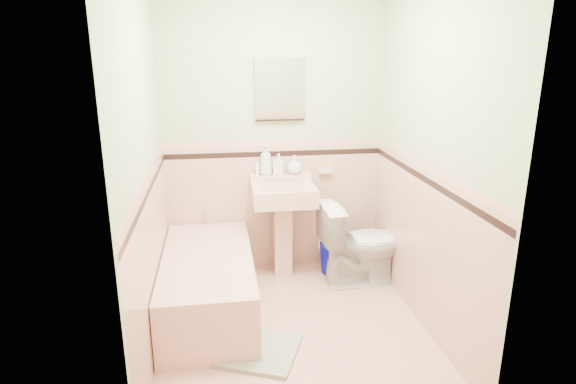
{
  "coord_description": "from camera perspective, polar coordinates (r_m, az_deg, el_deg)",
  "views": [
    {
      "loc": [
        -0.52,
        -3.21,
        2.03
      ],
      "look_at": [
        0.0,
        0.25,
        1.0
      ],
      "focal_mm": 30.12,
      "sensor_mm": 36.0,
      "label": 1
    }
  ],
  "objects": [
    {
      "name": "floor",
      "position": [
        3.83,
        0.57,
        -15.57
      ],
      "size": [
        2.2,
        2.2,
        0.0
      ],
      "primitive_type": "plane",
      "color": "#E1A993",
      "rests_on": "ground"
    },
    {
      "name": "wall_back",
      "position": [
        4.41,
        -1.64,
        6.22
      ],
      "size": [
        2.5,
        0.0,
        2.5
      ],
      "primitive_type": "plane",
      "rotation": [
        1.57,
        0.0,
        0.0
      ],
      "color": "beige",
      "rests_on": "ground"
    },
    {
      "name": "wall_front",
      "position": [
        2.31,
        4.97,
        -3.44
      ],
      "size": [
        2.5,
        0.0,
        2.5
      ],
      "primitive_type": "plane",
      "rotation": [
        -1.57,
        0.0,
        0.0
      ],
      "color": "beige",
      "rests_on": "ground"
    },
    {
      "name": "wall_left",
      "position": [
        3.34,
        -16.59,
        2.19
      ],
      "size": [
        0.0,
        2.5,
        2.5
      ],
      "primitive_type": "plane",
      "rotation": [
        1.57,
        0.0,
        1.57
      ],
      "color": "beige",
      "rests_on": "ground"
    },
    {
      "name": "wall_right",
      "position": [
        3.63,
        16.43,
        3.34
      ],
      "size": [
        0.0,
        2.5,
        2.5
      ],
      "primitive_type": "plane",
      "rotation": [
        1.57,
        0.0,
        -1.57
      ],
      "color": "beige",
      "rests_on": "ground"
    },
    {
      "name": "wainscot_back",
      "position": [
        4.56,
        -1.56,
        -1.87
      ],
      "size": [
        2.0,
        0.0,
        2.0
      ],
      "primitive_type": "plane",
      "rotation": [
        1.57,
        0.0,
        0.0
      ],
      "color": "#E3AE98",
      "rests_on": "ground"
    },
    {
      "name": "wainscot_front",
      "position": [
        2.61,
        4.54,
        -16.89
      ],
      "size": [
        2.0,
        0.0,
        2.0
      ],
      "primitive_type": "plane",
      "rotation": [
        -1.57,
        0.0,
        0.0
      ],
      "color": "#E3AE98",
      "rests_on": "ground"
    },
    {
      "name": "wainscot_left",
      "position": [
        3.55,
        -15.53,
        -8.03
      ],
      "size": [
        0.0,
        2.2,
        2.2
      ],
      "primitive_type": "plane",
      "rotation": [
        1.57,
        0.0,
        1.57
      ],
      "color": "#E3AE98",
      "rests_on": "ground"
    },
    {
      "name": "wainscot_right",
      "position": [
        3.82,
        15.48,
        -6.19
      ],
      "size": [
        0.0,
        2.2,
        2.2
      ],
      "primitive_type": "plane",
      "rotation": [
        1.57,
        0.0,
        -1.57
      ],
      "color": "#E3AE98",
      "rests_on": "ground"
    },
    {
      "name": "accent_back",
      "position": [
        4.42,
        -1.6,
        4.52
      ],
      "size": [
        2.0,
        0.0,
        2.0
      ],
      "primitive_type": "plane",
      "rotation": [
        1.57,
        0.0,
        0.0
      ],
      "color": "black",
      "rests_on": "ground"
    },
    {
      "name": "accent_front",
      "position": [
        2.37,
        4.79,
        -6.25
      ],
      "size": [
        2.0,
        0.0,
        2.0
      ],
      "primitive_type": "plane",
      "rotation": [
        -1.57,
        0.0,
        0.0
      ],
      "color": "black",
      "rests_on": "ground"
    },
    {
      "name": "accent_left",
      "position": [
        3.37,
        -16.1,
        0.07
      ],
      "size": [
        0.0,
        2.2,
        2.2
      ],
      "primitive_type": "plane",
      "rotation": [
        1.57,
        0.0,
        1.57
      ],
      "color": "black",
      "rests_on": "ground"
    },
    {
      "name": "accent_right",
      "position": [
        3.66,
        16.01,
        1.35
      ],
      "size": [
        0.0,
        2.2,
        2.2
      ],
      "primitive_type": "plane",
      "rotation": [
        1.57,
        0.0,
        -1.57
      ],
      "color": "black",
      "rests_on": "ground"
    },
    {
      "name": "cap_back",
      "position": [
        4.4,
        -1.61,
        5.8
      ],
      "size": [
        2.0,
        0.0,
        2.0
      ],
      "primitive_type": "plane",
      "rotation": [
        1.57,
        0.0,
        0.0
      ],
      "color": "#E19B88",
      "rests_on": "ground"
    },
    {
      "name": "cap_front",
      "position": [
        2.33,
        4.85,
        -3.99
      ],
      "size": [
        2.0,
        0.0,
        2.0
      ],
      "primitive_type": "plane",
      "rotation": [
        -1.57,
        0.0,
        0.0
      ],
      "color": "#E19B88",
      "rests_on": "ground"
    },
    {
      "name": "cap_left",
      "position": [
        3.34,
        -16.24,
        1.71
      ],
      "size": [
        0.0,
        2.2,
        2.2
      ],
      "primitive_type": "plane",
      "rotation": [
        1.57,
        0.0,
        1.57
      ],
      "color": "#E19B88",
      "rests_on": "ground"
    },
    {
      "name": "cap_right",
      "position": [
        3.63,
        16.13,
        2.87
      ],
      "size": [
        0.0,
        2.2,
        2.2
      ],
      "primitive_type": "plane",
      "rotation": [
        1.57,
        0.0,
        -1.57
      ],
      "color": "#E19B88",
      "rests_on": "ground"
    },
    {
      "name": "bathtub",
      "position": [
        3.98,
        -9.36,
        -10.83
      ],
      "size": [
        0.7,
        1.5,
        0.45
      ],
      "primitive_type": "cube",
      "color": "#DCA793",
      "rests_on": "floor"
    },
    {
      "name": "tub_faucet",
      "position": [
        4.49,
        -9.52,
        -2.01
      ],
      "size": [
        0.04,
        0.12,
        0.04
      ],
      "primitive_type": "cylinder",
      "rotation": [
        1.57,
        0.0,
        0.0
      ],
      "color": "silver",
      "rests_on": "wall_back"
    },
    {
      "name": "sink",
      "position": [
        4.41,
        -0.53,
        -4.76
      ],
      "size": [
        0.56,
        0.48,
        0.88
      ],
      "primitive_type": null,
      "color": "#DCA793",
      "rests_on": "floor"
    },
    {
      "name": "sink_faucet",
      "position": [
        4.38,
        -0.8,
        2.15
      ],
      "size": [
        0.02,
        0.02,
        0.1
      ],
      "primitive_type": "cylinder",
      "color": "silver",
      "rests_on": "sink"
    },
    {
      "name": "medicine_cabinet",
      "position": [
        4.33,
        -0.97,
        12.04
      ],
      "size": [
        0.44,
        0.04,
        0.55
      ],
      "primitive_type": "cube",
      "color": "white",
      "rests_on": "wall_back"
    },
    {
      "name": "soap_dish",
      "position": [
        4.51,
        4.39,
        2.52
      ],
      "size": [
        0.12,
        0.07,
        0.04
      ],
      "primitive_type": "cube",
      "color": "#DCA793",
      "rests_on": "wall_back"
    },
    {
      "name": "soap_bottle_left",
      "position": [
        4.38,
        -2.65,
        3.78
      ],
      "size": [
        0.11,
        0.12,
        0.27
      ],
      "primitive_type": "imported",
      "rotation": [
        0.0,
        0.0,
        -0.09
      ],
      "color": "#B2B2B2",
      "rests_on": "sink"
    },
    {
      "name": "soap_bottle_mid",
      "position": [
        4.4,
        -1.1,
        3.31
      ],
      "size": [
        0.11,
        0.11,
        0.19
      ],
      "primitive_type": "imported",
      "rotation": [
        0.0,
        0.0,
        -0.4
      ],
      "color": "#B2B2B2",
      "rests_on": "sink"
    },
    {
      "name": "soap_bottle_right",
      "position": [
        4.42,
        0.75,
        3.25
      ],
      "size": [
        0.15,
        0.15,
        0.17
      ],
      "primitive_type": "imported",
      "rotation": [
        0.0,
        0.0,
        0.15
      ],
      "color": "#B2B2B2",
      "rests_on": "sink"
    },
    {
      "name": "tube",
      "position": [
        4.39,
        -3.66,
        2.76
      ],
      "size": [
        0.05,
        0.05,
        0.12
      ],
      "primitive_type": "cylinder",
      "rotation": [
        0.0,
        0.0,
        0.34
      ],
      "color": "white",
      "rests_on": "sink"
    },
    {
      "name": "toilet",
      "position": [
        4.37,
        8.64,
        -5.99
      ],
      "size": [
        0.76,
        0.46,
        0.76
      ],
      "primitive_type": "imported",
      "rotation": [
        0.0,
        0.0,
        1.63
      ],
      "color": "white",
      "rests_on": "floor"
    },
    {
      "name": "bucket",
      "position": [
        4.62,
        5.45,
        -7.75
      ],
      "size": [
        0.35,
        0.35,
        0.29
      ],
      "primitive_type": null,
      "rotation": [
        0.0,
        0.0,
        -0.27
      ],
      "color": "#0307AB",
      "rests_on": "floor"
    },
    {
      "name": "bath_mat",
      "position": [
        3.58,
        -5.24,
        -17.89
      ],
      "size": [
        0.88,
        0.75,
        0.03
      ],
      "primitive_type": "cube",
      "rotation": [
        0.0,
        0.0,
        -0.4
      ],
      "color": "gray",
      "rests_on": "floor"
    },
    {
      "name": "shoe",
      "position": [
        3.61,
        -7.91,
        -16.96
      ],
      "size": [
        0.15,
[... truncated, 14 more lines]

